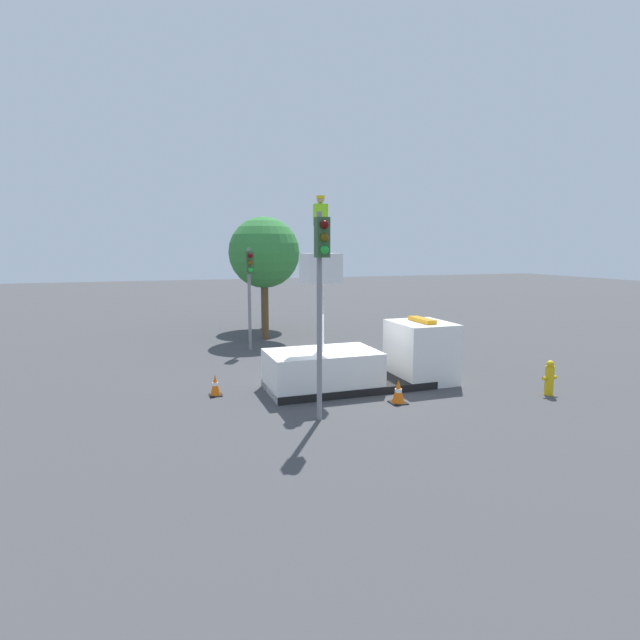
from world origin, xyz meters
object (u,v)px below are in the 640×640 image
bucket_truck (364,360)px  tree_right_bg (263,254)px  traffic_cone_rear (215,386)px  tree_left_bg (264,253)px  traffic_light_across (250,278)px  traffic_cone_curbside (398,392)px  fire_hydrant (549,378)px  traffic_light_pole (321,275)px  worker (321,225)px

bucket_truck → tree_right_bg: tree_right_bg is taller
traffic_cone_rear → tree_left_bg: 10.67m
traffic_light_across → traffic_cone_rear: size_ratio=6.70×
traffic_cone_curbside → tree_right_bg: (-0.61, 15.13, 3.91)m
fire_hydrant → traffic_cone_rear: (-9.87, 3.34, -0.22)m
traffic_light_pole → traffic_cone_rear: size_ratio=8.00×
tree_right_bg → worker: bearing=-94.9°
worker → tree_left_bg: bearing=87.7°
worker → fire_hydrant: bearing=-23.2°
tree_left_bg → traffic_cone_curbside: bearing=-83.5°
traffic_light_across → traffic_cone_rear: traffic_light_across is taller
traffic_light_pole → worker: bearing=71.2°
traffic_light_across → tree_right_bg: (2.01, 6.14, 1.00)m
fire_hydrant → tree_right_bg: 17.23m
traffic_light_pole → traffic_cone_curbside: size_ratio=7.61×
tree_right_bg → traffic_cone_rear: bearing=-109.3°
worker → tree_right_bg: worker is taller
traffic_light_pole → tree_left_bg: 12.53m
worker → traffic_light_across: worker is taller
worker → tree_left_bg: worker is taller
traffic_light_pole → traffic_cone_rear: (-2.35, 3.27, -3.54)m
worker → traffic_cone_curbside: bearing=-49.5°
worker → traffic_light_across: size_ratio=0.38×
traffic_light_across → fire_hydrant: 12.60m
worker → traffic_light_across: (-0.89, 6.96, -2.02)m
traffic_light_pole → tree_right_bg: tree_right_bg is taller
traffic_light_across → tree_right_bg: size_ratio=0.77×
traffic_cone_rear → traffic_cone_curbside: bearing=-26.9°
traffic_light_across → traffic_cone_curbside: traffic_light_across is taller
traffic_cone_rear → tree_right_bg: tree_right_bg is taller
traffic_cone_curbside → tree_left_bg: bearing=96.5°
worker → fire_hydrant: 8.59m
fire_hydrant → bucket_truck: bearing=150.9°
worker → tree_right_bg: 13.19m
traffic_light_pole → tree_right_bg: 15.98m
bucket_truck → tree_left_bg: 10.35m
tree_left_bg → tree_right_bg: tree_left_bg is taller
traffic_light_across → bucket_truck: bearing=-70.9°
traffic_cone_rear → traffic_light_pole: bearing=-54.3°
fire_hydrant → traffic_cone_curbside: fire_hydrant is taller
traffic_cone_curbside → worker: bearing=130.5°
fire_hydrant → tree_left_bg: tree_left_bg is taller
tree_left_bg → tree_right_bg: bearing=77.9°
traffic_cone_rear → bucket_truck: bearing=-6.2°
traffic_cone_rear → tree_left_bg: (3.68, 9.18, 4.00)m
fire_hydrant → tree_left_bg: 14.46m
fire_hydrant → traffic_cone_rear: 10.42m
traffic_cone_rear → traffic_cone_curbside: traffic_cone_curbside is taller
worker → traffic_light_pole: worker is taller
traffic_light_pole → traffic_cone_rear: traffic_light_pole is taller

